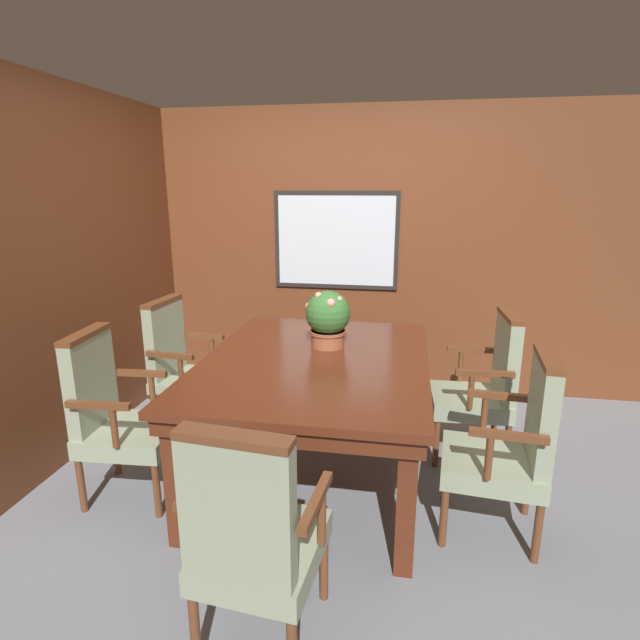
% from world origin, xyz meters
% --- Properties ---
extents(ground_plane, '(14.00, 14.00, 0.00)m').
position_xyz_m(ground_plane, '(0.00, 0.00, 0.00)').
color(ground_plane, gray).
extents(wall_back, '(7.20, 0.08, 2.45)m').
position_xyz_m(wall_back, '(-0.00, 1.73, 1.23)').
color(wall_back, brown).
rests_on(wall_back, ground_plane).
extents(wall_left, '(0.06, 7.20, 2.45)m').
position_xyz_m(wall_left, '(-1.68, 0.00, 1.23)').
color(wall_left, brown).
rests_on(wall_left, ground_plane).
extents(dining_table, '(1.35, 1.77, 0.78)m').
position_xyz_m(dining_table, '(0.01, 0.15, 0.69)').
color(dining_table, '#562614').
rests_on(dining_table, ground_plane).
extents(chair_right_far, '(0.52, 0.52, 1.01)m').
position_xyz_m(chair_right_far, '(1.07, 0.56, 0.52)').
color(chair_right_far, brown).
rests_on(chair_right_far, ground_plane).
extents(chair_head_near, '(0.53, 0.55, 1.01)m').
position_xyz_m(chair_head_near, '(0.01, -1.14, 0.52)').
color(chair_head_near, brown).
rests_on(chair_head_near, ground_plane).
extents(chair_left_near, '(0.53, 0.52, 1.01)m').
position_xyz_m(chair_left_near, '(-1.09, -0.28, 0.52)').
color(chair_left_near, brown).
rests_on(chair_left_near, ground_plane).
extents(chair_right_near, '(0.54, 0.53, 1.01)m').
position_xyz_m(chair_right_near, '(1.10, -0.25, 0.52)').
color(chair_right_near, brown).
rests_on(chair_right_near, ground_plane).
extents(chair_left_far, '(0.54, 0.53, 1.01)m').
position_xyz_m(chair_left_far, '(-1.05, 0.54, 0.52)').
color(chair_left_far, brown).
rests_on(chair_left_far, ground_plane).
extents(potted_plant, '(0.30, 0.29, 0.37)m').
position_xyz_m(potted_plant, '(0.05, 0.40, 0.97)').
color(potted_plant, '#9E5638').
rests_on(potted_plant, dining_table).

